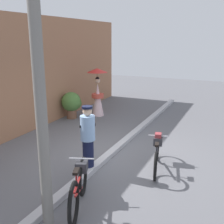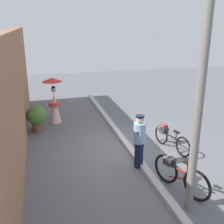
{
  "view_description": "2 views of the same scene",
  "coord_description": "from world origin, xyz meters",
  "px_view_note": "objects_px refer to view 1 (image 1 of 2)",
  "views": [
    {
      "loc": [
        -6.32,
        -2.97,
        3.08
      ],
      "look_at": [
        0.56,
        0.26,
        1.03
      ],
      "focal_mm": 44.37,
      "sensor_mm": 36.0,
      "label": 1
    },
    {
      "loc": [
        -7.75,
        2.7,
        4.04
      ],
      "look_at": [
        0.28,
        0.53,
        1.29
      ],
      "focal_mm": 43.77,
      "sensor_mm": 36.0,
      "label": 2
    }
  ],
  "objects_px": {
    "person_with_parasol": "(98,92)",
    "potted_plant_by_door": "(72,103)",
    "bicycle_near_officer": "(79,186)",
    "utility_pole": "(39,86)",
    "bicycle_far_side": "(157,152)",
    "person_officer": "(88,137)"
  },
  "relations": [
    {
      "from": "bicycle_far_side",
      "to": "utility_pole",
      "type": "xyz_separation_m",
      "value": [
        -2.96,
        0.99,
        2.0
      ]
    },
    {
      "from": "bicycle_far_side",
      "to": "potted_plant_by_door",
      "type": "bearing_deg",
      "value": 56.95
    },
    {
      "from": "utility_pole",
      "to": "potted_plant_by_door",
      "type": "bearing_deg",
      "value": 29.57
    },
    {
      "from": "person_with_parasol",
      "to": "potted_plant_by_door",
      "type": "bearing_deg",
      "value": 137.98
    },
    {
      "from": "bicycle_near_officer",
      "to": "person_with_parasol",
      "type": "bearing_deg",
      "value": 24.81
    },
    {
      "from": "bicycle_near_officer",
      "to": "person_officer",
      "type": "bearing_deg",
      "value": 23.12
    },
    {
      "from": "person_officer",
      "to": "person_with_parasol",
      "type": "relative_size",
      "value": 0.83
    },
    {
      "from": "bicycle_near_officer",
      "to": "utility_pole",
      "type": "height_order",
      "value": "utility_pole"
    },
    {
      "from": "person_with_parasol",
      "to": "bicycle_near_officer",
      "type": "bearing_deg",
      "value": -155.19
    },
    {
      "from": "bicycle_near_officer",
      "to": "bicycle_far_side",
      "type": "bearing_deg",
      "value": -20.88
    },
    {
      "from": "bicycle_far_side",
      "to": "potted_plant_by_door",
      "type": "relative_size",
      "value": 1.64
    },
    {
      "from": "bicycle_near_officer",
      "to": "bicycle_far_side",
      "type": "height_order",
      "value": "bicycle_near_officer"
    },
    {
      "from": "bicycle_near_officer",
      "to": "potted_plant_by_door",
      "type": "distance_m",
      "value": 6.0
    },
    {
      "from": "bicycle_far_side",
      "to": "person_with_parasol",
      "type": "xyz_separation_m",
      "value": [
        3.54,
        3.51,
        0.56
      ]
    },
    {
      "from": "bicycle_near_officer",
      "to": "utility_pole",
      "type": "relative_size",
      "value": 0.34
    },
    {
      "from": "bicycle_far_side",
      "to": "person_officer",
      "type": "height_order",
      "value": "person_officer"
    },
    {
      "from": "bicycle_near_officer",
      "to": "person_officer",
      "type": "xyz_separation_m",
      "value": [
        1.34,
        0.57,
        0.41
      ]
    },
    {
      "from": "bicycle_far_side",
      "to": "person_with_parasol",
      "type": "distance_m",
      "value": 5.02
    },
    {
      "from": "person_with_parasol",
      "to": "potted_plant_by_door",
      "type": "xyz_separation_m",
      "value": [
        -0.8,
        0.72,
        -0.36
      ]
    },
    {
      "from": "bicycle_far_side",
      "to": "utility_pole",
      "type": "bearing_deg",
      "value": 161.54
    },
    {
      "from": "person_officer",
      "to": "bicycle_near_officer",
      "type": "bearing_deg",
      "value": -156.88
    },
    {
      "from": "bicycle_far_side",
      "to": "person_officer",
      "type": "xyz_separation_m",
      "value": [
        -0.87,
        1.42,
        0.44
      ]
    }
  ]
}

